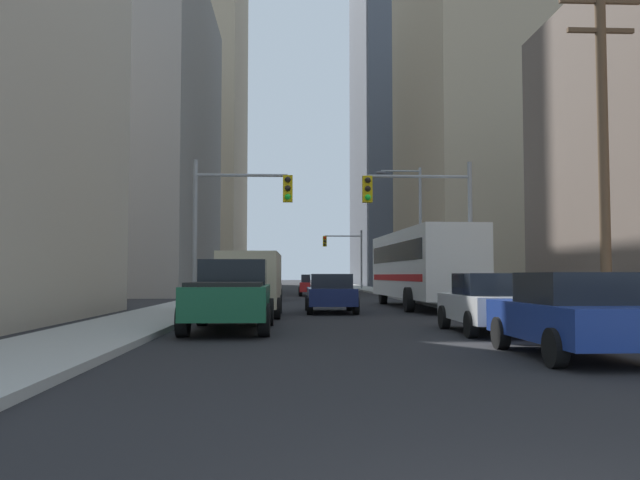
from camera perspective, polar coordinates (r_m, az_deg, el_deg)
name	(u,v)px	position (r m, az deg, el deg)	size (l,w,h in m)	color
sidewalk_left	(234,293)	(53.33, -7.53, -4.56)	(2.82, 160.00, 0.15)	#9E9E99
sidewalk_right	(388,292)	(53.73, 5.93, -4.56)	(2.82, 160.00, 0.15)	#9E9E99
city_bus	(422,265)	(29.71, 8.83, -2.16)	(2.95, 11.59, 3.40)	silver
pickup_truck_green	(231,295)	(17.67, -7.76, -4.80)	(2.20, 5.42, 1.90)	#195938
cargo_van_beige	(251,280)	(23.68, -6.01, -3.51)	(2.16, 5.25, 2.26)	#C6B793
sedan_blue	(573,314)	(12.62, 21.13, -6.05)	(1.95, 4.22, 1.52)	navy
sedan_white	(490,303)	(17.29, 14.60, -5.30)	(1.95, 4.22, 1.52)	white
sedan_navy	(331,293)	(25.85, 0.94, -4.63)	(1.95, 4.21, 1.52)	#141E4C
sedan_silver	(265,287)	(38.50, -4.80, -4.11)	(1.95, 4.23, 1.52)	#B7BABF
sedan_red	(312,285)	(46.91, -0.67, -3.94)	(1.95, 4.24, 1.52)	maroon
traffic_signal_near_left	(238,209)	(25.87, -7.18, 2.66)	(3.90, 0.44, 6.00)	gray
traffic_signal_near_right	(423,210)	(26.33, 8.97, 2.62)	(4.40, 0.44, 6.00)	gray
traffic_signal_far_right	(345,249)	(65.60, 2.16, -0.83)	(3.97, 0.44, 6.00)	gray
utility_pole_right	(603,143)	(19.02, 23.42, 7.77)	(2.20, 0.28, 9.39)	brown
street_lamp_right	(413,220)	(36.90, 8.10, 1.75)	(2.56, 0.32, 7.50)	gray
building_left_mid_office	(98,137)	(57.07, -18.75, 8.47)	(17.42, 24.39, 25.47)	gray
building_left_far_tower	(166,57)	(101.41, -13.30, 15.28)	(22.28, 25.82, 66.54)	tan
building_right_mid_block	(567,107)	(57.97, 20.67, 10.76)	(25.24, 20.89, 30.28)	tan
building_right_far_highrise	(415,102)	(99.46, 8.28, 11.80)	(16.99, 26.24, 53.92)	#4C515B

